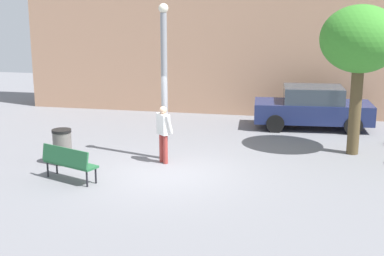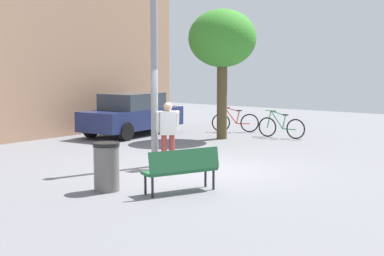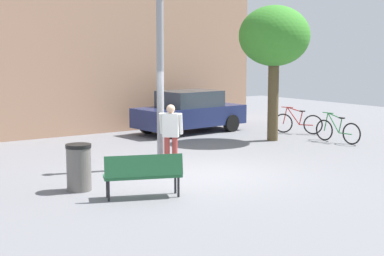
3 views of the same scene
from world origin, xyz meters
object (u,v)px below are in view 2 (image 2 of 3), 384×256
Objects in this scene: plaza_tree at (222,40)px; bicycle_green at (281,127)px; lamppost at (154,72)px; bicycle_red at (235,122)px; parked_car_navy at (132,114)px; trash_bin at (107,167)px; person_by_lamppost at (168,130)px; park_bench at (182,167)px.

bicycle_green is (1.45, -1.55, -3.05)m from plaza_tree.
plaza_tree is (5.50, 1.71, 1.00)m from lamppost.
bicycle_green is 2.28m from bicycle_red.
bicycle_red is 0.36× the size of parked_car_navy.
bicycle_green is 1.78× the size of trash_bin.
trash_bin is (-2.82, -0.70, -0.45)m from person_by_lamppost.
person_by_lamppost reaches higher than park_bench.
parked_car_navy is at bearing 40.19° from trash_bin.
plaza_tree reaches higher than bicycle_green.
plaza_tree is 2.49× the size of bicycle_green.
lamppost is 7.26m from bicycle_green.
parked_car_navy is at bearing 119.40° from bicycle_green.
park_bench is at bearing -134.24° from person_by_lamppost.
trash_bin is at bearing 120.50° from park_bench.
bicycle_red is (7.33, 2.79, -0.58)m from person_by_lamppost.
plaza_tree is at bearing 21.12° from person_by_lamppost.
trash_bin is (-7.06, -5.97, -0.26)m from parked_car_navy.
parked_car_navy reaches higher than bicycle_red.
lamppost reaches higher than park_bench.
lamppost is 1.52m from person_by_lamppost.
bicycle_green is at bearing -100.89° from bicycle_red.
park_bench is at bearing -128.45° from lamppost.
trash_bin is at bearing -161.30° from plaza_tree.
park_bench is 9.64m from parked_car_navy.
person_by_lamppost reaches higher than parked_car_navy.
bicycle_green is (8.91, 2.62, -0.16)m from park_bench.
plaza_tree is at bearing 29.22° from park_bench.
plaza_tree is (7.46, 4.17, 2.89)m from park_bench.
person_by_lamppost is 0.92× the size of bicycle_green.
lamppost is at bearing -178.69° from bicycle_green.
bicycle_green and bicycle_red have the same top height.
lamppost is 3.67m from park_bench.
park_bench is 1.59m from trash_bin.
plaza_tree reaches higher than trash_bin.
parked_car_navy is (6.25, 7.34, 0.23)m from park_bench.
bicycle_red is (7.39, 2.40, -2.05)m from lamppost.
parked_car_navy is (-3.09, 2.48, 0.39)m from bicycle_red.
person_by_lamppost is 6.94m from bicycle_green.
bicycle_red is at bearing 79.11° from bicycle_green.
park_bench is 0.92× the size of bicycle_green.
trash_bin is (-10.15, -3.49, 0.13)m from bicycle_red.
person_by_lamppost is 6.34m from plaza_tree.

